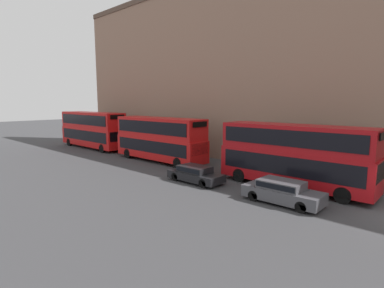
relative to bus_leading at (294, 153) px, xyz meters
name	(u,v)px	position (x,y,z in m)	size (l,w,h in m)	color
bus_leading	(294,153)	(0.00, 0.00, 0.00)	(2.59, 10.29, 4.33)	#A80F14
bus_second_in_queue	(159,137)	(0.00, 13.70, -0.01)	(2.59, 10.66, 4.32)	red
bus_third_in_queue	(92,128)	(0.00, 26.58, 0.11)	(2.59, 11.49, 4.56)	red
car_dark_sedan	(282,191)	(-3.40, -0.89, -1.68)	(1.85, 4.52, 1.33)	#47474C
car_hatchback	(195,173)	(-3.40, 5.89, -1.74)	(1.76, 4.26, 1.20)	black
pedestrian	(112,140)	(2.53, 26.13, -1.58)	(0.36, 0.36, 1.74)	#26262D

